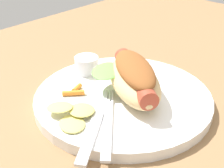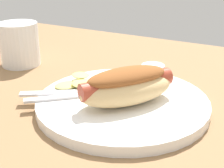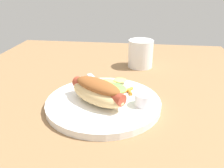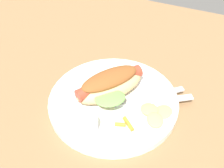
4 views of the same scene
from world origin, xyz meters
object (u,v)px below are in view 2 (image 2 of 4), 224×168
sauce_ramekin (151,72)px  drinking_cup (19,44)px  hot_dog (129,85)px  carrot_garnish (112,79)px  knife (63,93)px  chips_pile (76,81)px  fork (73,96)px  plate (122,103)px

sauce_ramekin → drinking_cup: 29.53cm
hot_dog → carrot_garnish: bearing=78.9°
hot_dog → sauce_ramekin: (0.48, -10.29, -1.42)cm
sauce_ramekin → carrot_garnish: bearing=33.0°
knife → carrot_garnish: size_ratio=3.49×
knife → chips_pile: 3.97cm
fork → knife: 2.20cm
sauce_ramekin → carrot_garnish: sauce_ramekin is taller
plate → hot_dog: bearing=146.6°
fork → chips_pile: size_ratio=1.52×
sauce_ramekin → chips_pile: 13.36cm
carrot_garnish → sauce_ramekin: bearing=-147.0°
hot_dog → chips_pile: 11.23cm
plate → fork: 7.88cm
plate → carrot_garnish: 7.42cm
plate → hot_dog: (-1.48, 0.98, 3.63)cm
fork → chips_pile: bearing=76.8°
fork → knife: bearing=125.1°
knife → drinking_cup: (19.32, -10.88, 2.75)cm
plate → carrot_garnish: size_ratio=6.78×
plate → chips_pile: (9.37, -0.94, 1.46)cm
hot_dog → carrot_garnish: 9.37cm
knife → fork: bearing=-46.8°
knife → drinking_cup: size_ratio=1.52×
hot_dog → fork: hot_dog is taller
drinking_cup → fork: bearing=152.0°
sauce_ramekin → chips_pile: size_ratio=0.49×
sauce_ramekin → fork: 15.15cm
fork → drinking_cup: (21.46, -11.39, 2.73)cm
sauce_ramekin → fork: bearing=58.0°
chips_pile → drinking_cup: drinking_cup is taller
hot_dog → carrot_garnish: size_ratio=4.07×
hot_dog → fork: bearing=141.5°
fork → carrot_garnish: carrot_garnish is taller
hot_dog → chips_pile: bearing=114.9°
sauce_ramekin → carrot_garnish: 7.01cm
chips_pile → drinking_cup: bearing=-20.0°
sauce_ramekin → drinking_cup: (29.46, 1.42, 1.53)cm
hot_dog → sauce_ramekin: 10.39cm
plate → hot_dog: 4.04cm
carrot_garnish → drinking_cup: bearing=-5.7°
plate → knife: knife is taller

